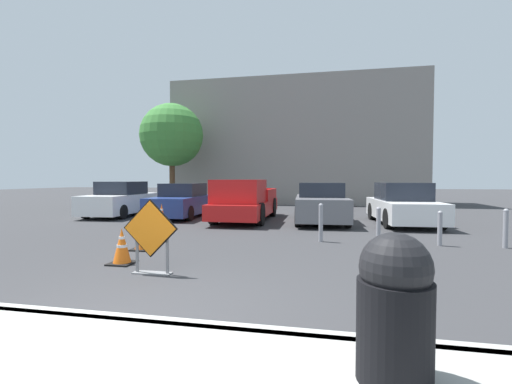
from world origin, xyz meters
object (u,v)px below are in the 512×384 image
object	(u,v)px
bollard_second	(378,224)
bollard_fourth	(506,227)
traffic_cone_second	(142,235)
pickup_truck	(244,202)
traffic_cone_nearest	(122,247)
parked_car_second	(183,201)
trash_bin	(395,307)
traffic_cone_third	(150,227)
bollard_third	(440,227)
parked_car_nearest	(121,200)
parked_car_fourth	(403,205)
traffic_cone_fourth	(159,221)
bollard_nearest	(321,221)
road_closed_sign	(151,235)
traffic_cone_fifth	(162,215)
parked_car_third	(321,204)

from	to	relation	value
bollard_second	bollard_fourth	bearing A→B (deg)	-0.00
traffic_cone_second	pickup_truck	size ratio (longest dim) A/B	0.13
traffic_cone_nearest	parked_car_second	distance (m)	8.28
traffic_cone_second	trash_bin	world-z (taller)	trash_bin
traffic_cone_second	bollard_second	size ratio (longest dim) A/B	0.73
traffic_cone_third	bollard_third	world-z (taller)	bollard_third
parked_car_nearest	parked_car_fourth	xyz separation A→B (m)	(11.80, -0.62, -0.01)
traffic_cone_fourth	bollard_nearest	distance (m)	5.03
traffic_cone_fourth	bollard_third	xyz separation A→B (m)	(7.85, -0.74, 0.12)
traffic_cone_third	traffic_cone_nearest	bearing A→B (deg)	-73.10
road_closed_sign	bollard_third	world-z (taller)	road_closed_sign
road_closed_sign	parked_car_second	distance (m)	9.08
parked_car_nearest	traffic_cone_second	bearing A→B (deg)	123.06
traffic_cone_fifth	parked_car_second	distance (m)	3.02
traffic_cone_second	bollard_third	size ratio (longest dim) A/B	0.79
bollard_second	bollard_fourth	size ratio (longest dim) A/B	0.99
traffic_cone_nearest	parked_car_third	distance (m)	8.19
road_closed_sign	traffic_cone_third	world-z (taller)	road_closed_sign
traffic_cone_fourth	bollard_fourth	bearing A→B (deg)	-4.56
bollard_nearest	parked_car_second	bearing A→B (deg)	140.86
traffic_cone_second	parked_car_third	world-z (taller)	parked_car_third
parked_car_nearest	bollard_fourth	world-z (taller)	parked_car_nearest
traffic_cone_fourth	parked_car_second	bearing A→B (deg)	103.33
trash_bin	bollard_second	bearing A→B (deg)	82.45
road_closed_sign	pickup_truck	world-z (taller)	pickup_truck
traffic_cone_third	traffic_cone_fifth	world-z (taller)	traffic_cone_fifth
traffic_cone_fifth	bollard_third	bearing A→B (deg)	-12.62
traffic_cone_nearest	bollard_third	world-z (taller)	bollard_third
parked_car_nearest	parked_car_second	size ratio (longest dim) A/B	1.00
road_closed_sign	trash_bin	bearing A→B (deg)	-38.46
traffic_cone_third	pickup_truck	world-z (taller)	pickup_truck
parked_car_second	traffic_cone_third	bearing A→B (deg)	102.52
traffic_cone_second	parked_car_fourth	bearing A→B (deg)	40.88
traffic_cone_fourth	bollard_second	xyz separation A→B (m)	(6.41, -0.74, 0.16)
traffic_cone_third	parked_car_third	size ratio (longest dim) A/B	0.17
traffic_cone_fifth	parked_car_fourth	distance (m)	8.68
traffic_cone_fourth	trash_bin	size ratio (longest dim) A/B	0.62
parked_car_third	traffic_cone_nearest	bearing A→B (deg)	59.72
parked_car_fourth	bollard_third	bearing A→B (deg)	86.05
pickup_truck	parked_car_second	bearing A→B (deg)	-17.42
pickup_truck	bollard_fourth	world-z (taller)	pickup_truck
parked_car_third	traffic_cone_fourth	bearing A→B (deg)	31.37
road_closed_sign	traffic_cone_fourth	distance (m)	4.94
parked_car_third	trash_bin	bearing A→B (deg)	90.20
bollard_third	bollard_fourth	world-z (taller)	bollard_fourth
traffic_cone_fifth	parked_car_third	xyz separation A→B (m)	(5.41, 2.27, 0.32)
traffic_cone_fifth	pickup_truck	distance (m)	3.23
pickup_truck	trash_bin	xyz separation A→B (m)	(3.57, -10.36, -0.04)
traffic_cone_fourth	parked_car_fourth	bearing A→B (deg)	23.63
traffic_cone_second	bollard_nearest	size ratio (longest dim) A/B	0.68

